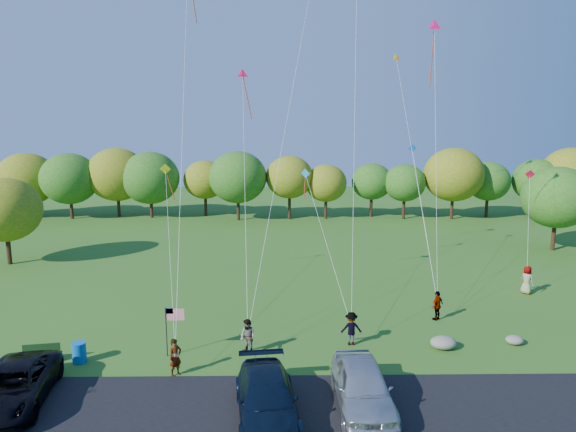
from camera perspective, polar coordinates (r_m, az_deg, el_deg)
name	(u,v)px	position (r m, az deg, el deg)	size (l,w,h in m)	color
ground	(286,366)	(24.75, -0.20, -16.35)	(140.00, 140.00, 0.00)	#2E611B
asphalt_lane	(287,413)	(21.23, -0.07, -21.09)	(44.00, 6.00, 0.06)	black
treeline	(306,181)	(58.30, 1.98, 3.92)	(74.24, 27.45, 8.29)	#352413
minivan_dark	(14,386)	(23.99, -28.17, -16.31)	(2.55, 5.54, 1.54)	black
minivan_navy	(267,399)	(20.47, -2.38, -19.68)	(2.24, 5.52, 1.60)	black
minivan_silver	(363,387)	(21.28, 8.29, -18.26)	(2.11, 5.24, 1.79)	#B0B3BB
flyer_a	(175,357)	(24.12, -12.41, -15.09)	(0.62, 0.41, 1.71)	#4C4C59
flyer_b	(248,337)	(25.63, -4.49, -13.25)	(0.85, 0.66, 1.75)	#4C4C59
flyer_c	(351,328)	(26.77, 7.04, -12.30)	(1.11, 0.64, 1.71)	#4C4C59
flyer_d	(437,305)	(30.90, 16.26, -9.53)	(1.00, 0.42, 1.71)	#4C4C59
flyer_e	(527,280)	(37.51, 25.01, -6.46)	(0.92, 0.60, 1.88)	#4C4C59
park_bench	(42,352)	(27.52, -25.63, -13.45)	(1.66, 0.54, 0.92)	#133614
trash_barrel	(79,352)	(26.78, -22.19, -13.86)	(0.64, 0.64, 0.97)	#0B59AE
flag_assembly	(172,320)	(25.58, -12.81, -11.20)	(0.91, 0.59, 2.45)	black
boulder_near	(443,343)	(27.42, 16.87, -13.32)	(1.30, 1.02, 0.65)	#9C9B88
boulder_far	(515,340)	(29.20, 23.87, -12.48)	(0.90, 0.75, 0.47)	gray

